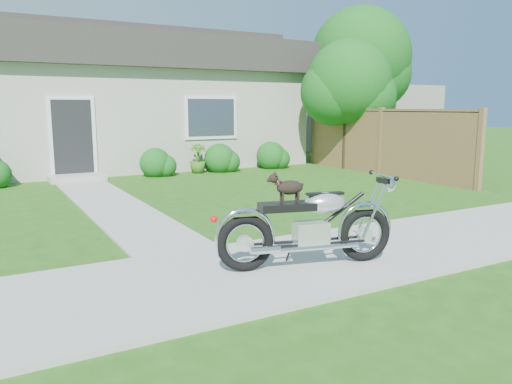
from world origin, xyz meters
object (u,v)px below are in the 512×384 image
(house, at_px, (103,99))
(motorcycle_with_dog, at_px, (311,225))
(potted_plant_right, at_px, (198,158))
(tree_far, at_px, (364,62))
(fence, at_px, (380,142))
(tree_near, at_px, (353,86))

(house, xyz_separation_m, motorcycle_with_dog, (-0.34, -12.24, -1.62))
(potted_plant_right, bearing_deg, tree_far, 6.42)
(fence, height_order, tree_near, tree_near)
(house, bearing_deg, motorcycle_with_dog, -91.59)
(tree_far, distance_m, potted_plant_right, 7.56)
(fence, bearing_deg, tree_far, 55.90)
(potted_plant_right, bearing_deg, motorcycle_with_dog, -104.08)
(house, distance_m, motorcycle_with_dog, 12.36)
(potted_plant_right, distance_m, motorcycle_with_dog, 9.07)
(tree_far, xyz_separation_m, motorcycle_with_dog, (-9.06, -9.57, -2.97))
(potted_plant_right, bearing_deg, house, 118.44)
(tree_near, bearing_deg, tree_far, 43.13)
(tree_near, bearing_deg, house, 143.76)
(house, height_order, tree_near, house)
(house, xyz_separation_m, potted_plant_right, (1.87, -3.44, -1.73))
(fence, distance_m, tree_near, 2.19)
(fence, relative_size, tree_far, 1.21)
(fence, bearing_deg, tree_near, 82.65)
(tree_near, height_order, motorcycle_with_dog, tree_near)
(house, xyz_separation_m, tree_far, (8.72, -2.67, 1.35))
(fence, distance_m, potted_plant_right, 5.27)
(fence, xyz_separation_m, tree_near, (0.19, 1.49, 1.60))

